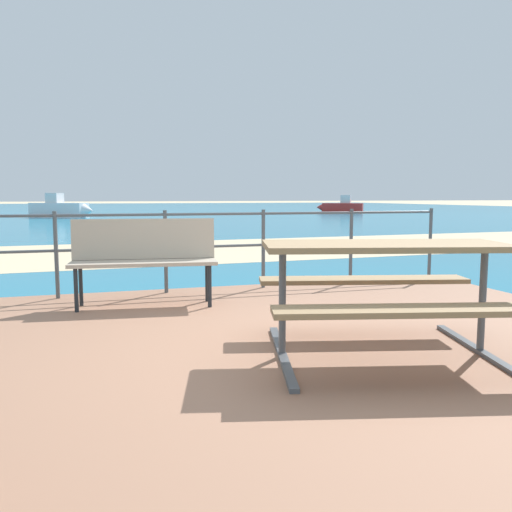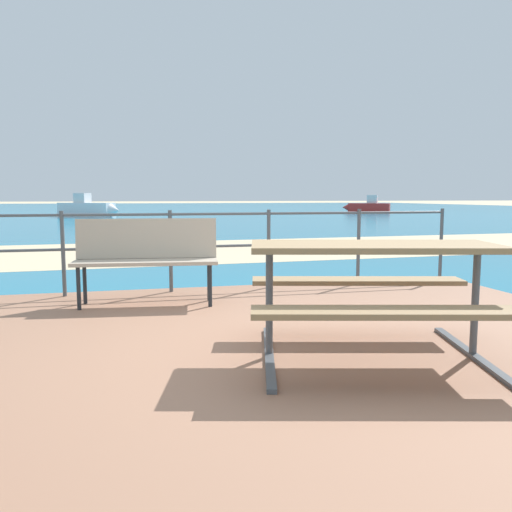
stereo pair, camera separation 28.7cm
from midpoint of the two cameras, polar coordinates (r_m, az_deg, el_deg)
ground_plane at (r=4.00m, az=4.10°, el=-10.47°), size 240.00×240.00×0.00m
patio_paving at (r=3.99m, az=4.10°, el=-10.06°), size 6.40×5.20×0.06m
sea_water at (r=43.67m, az=-12.10°, el=4.91°), size 90.00×90.00×0.01m
beach_strip at (r=11.16m, az=-7.50°, el=0.53°), size 54.16×7.24×0.01m
picnic_table at (r=3.66m, az=14.94°, el=-1.89°), size 1.94×1.74×0.79m
park_bench at (r=5.43m, az=-10.47°, el=0.36°), size 1.48×0.57×0.88m
railing_fence at (r=6.15m, az=-2.58°, el=1.81°), size 5.94×0.04×0.95m
boat_mid at (r=30.00m, az=-17.66°, el=4.94°), size 3.52×2.52×1.33m
boat_far at (r=39.92m, az=12.37°, el=5.33°), size 3.32×2.57×1.24m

